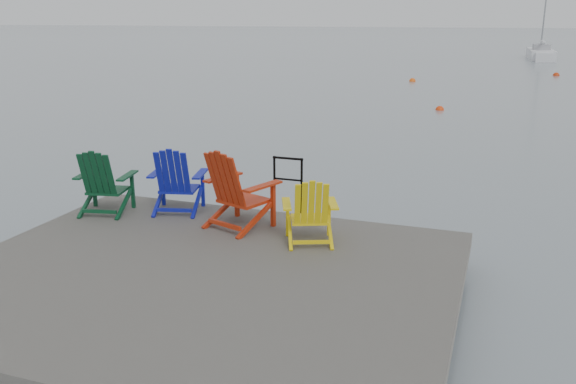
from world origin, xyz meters
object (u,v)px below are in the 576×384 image
(chair_blue, at_px, (176,180))
(buoy_c, at_px, (556,76))
(chair_red, at_px, (236,189))
(chair_yellow, at_px, (310,210))
(buoy_b, at_px, (412,81))
(buoy_a, at_px, (440,110))
(sailboat_near, at_px, (540,55))
(handrail, at_px, (288,180))
(chair_green, at_px, (103,181))

(chair_blue, height_order, buoy_c, chair_blue)
(chair_red, relative_size, chair_yellow, 1.26)
(buoy_c, bearing_deg, buoy_b, -140.80)
(chair_red, bearing_deg, buoy_c, 98.82)
(buoy_a, distance_m, buoy_b, 10.67)
(buoy_b, bearing_deg, sailboat_near, 71.40)
(handrail, bearing_deg, chair_blue, -163.72)
(chair_green, xyz_separation_m, chair_yellow, (3.38, -0.18, -0.05))
(buoy_a, height_order, buoy_b, buoy_b)
(chair_red, height_order, buoy_a, chair_red)
(buoy_c, bearing_deg, sailboat_near, 91.20)
(chair_yellow, bearing_deg, sailboat_near, 62.15)
(chair_green, relative_size, sailboat_near, 0.10)
(chair_blue, height_order, buoy_a, chair_blue)
(chair_green, bearing_deg, handrail, 6.96)
(buoy_c, bearing_deg, buoy_a, -107.06)
(handrail, bearing_deg, buoy_c, 79.69)
(chair_green, distance_m, chair_blue, 1.11)
(chair_red, xyz_separation_m, buoy_a, (1.19, 16.16, -1.08))
(chair_blue, distance_m, sailboat_near, 48.49)
(chair_blue, distance_m, buoy_a, 16.01)
(buoy_a, bearing_deg, chair_blue, -98.50)
(chair_blue, height_order, chair_yellow, chair_blue)
(handrail, xyz_separation_m, buoy_b, (-1.86, 25.68, -1.04))
(chair_blue, height_order, buoy_b, chair_blue)
(chair_blue, bearing_deg, buoy_b, 76.25)
(chair_green, bearing_deg, chair_red, -10.01)
(chair_red, bearing_deg, sailboat_near, 102.65)
(handrail, height_order, buoy_a, handrail)
(handrail, height_order, chair_blue, chair_blue)
(sailboat_near, distance_m, buoy_c, 15.56)
(sailboat_near, xyz_separation_m, buoy_c, (0.33, -15.55, -0.36))
(chair_green, distance_m, chair_red, 2.20)
(buoy_b, bearing_deg, chair_blue, -89.55)
(handrail, height_order, chair_yellow, chair_yellow)
(buoy_a, bearing_deg, buoy_b, 103.92)
(sailboat_near, bearing_deg, chair_red, -99.27)
(chair_yellow, xyz_separation_m, sailboat_near, (4.78, 48.57, -0.61))
(buoy_b, xyz_separation_m, buoy_c, (7.66, 6.25, 0.00))
(chair_blue, bearing_deg, buoy_a, 67.30)
(chair_yellow, distance_m, buoy_c, 33.43)
(chair_green, height_order, buoy_c, chair_green)
(chair_green, bearing_deg, sailboat_near, 68.46)
(chair_blue, distance_m, chair_yellow, 2.43)
(handrail, distance_m, sailboat_near, 47.80)
(chair_yellow, bearing_deg, buoy_c, 58.98)
(handrail, bearing_deg, chair_green, -161.07)
(chair_blue, bearing_deg, buoy_c, 62.84)
(chair_blue, relative_size, buoy_b, 2.86)
(chair_green, xyz_separation_m, chair_blue, (1.02, 0.43, 0.01))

